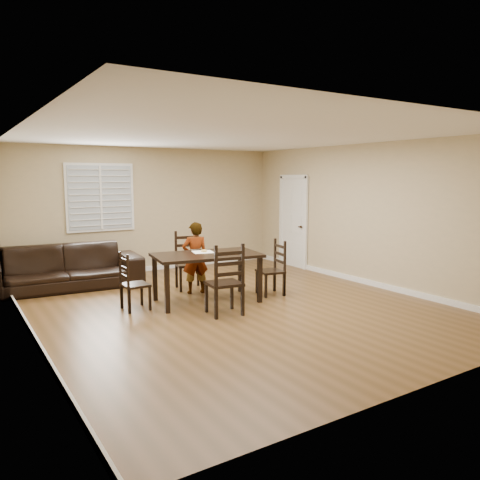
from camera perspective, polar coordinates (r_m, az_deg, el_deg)
name	(u,v)px	position (r m, az deg, el deg)	size (l,w,h in m)	color
ground	(234,306)	(7.60, -0.73, -8.08)	(7.00, 7.00, 0.00)	brown
room	(230,193)	(7.49, -1.24, 5.71)	(6.04, 7.04, 2.72)	tan
dining_table	(207,259)	(7.76, -4.08, -2.32)	(1.85, 1.23, 0.81)	black
chair_near	(188,262)	(8.83, -6.37, -2.68)	(0.57, 0.55, 1.07)	black
chair_far	(228,284)	(6.96, -1.52, -5.34)	(0.55, 0.52, 1.09)	black
chair_left	(128,284)	(7.48, -13.44, -5.28)	(0.38, 0.41, 0.91)	black
chair_right	(276,269)	(8.32, 4.45, -3.61)	(0.48, 0.50, 0.97)	black
child	(195,258)	(8.35, -5.50, -2.18)	(0.47, 0.31, 1.28)	gray
napkin	(203,252)	(7.92, -4.55, -1.46)	(0.33, 0.33, 0.00)	white
donut	(204,251)	(7.92, -4.41, -1.29)	(0.11, 0.11, 0.04)	gold
sofa	(65,267)	(9.28, -20.58, -3.14)	(2.75, 1.08, 0.80)	black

